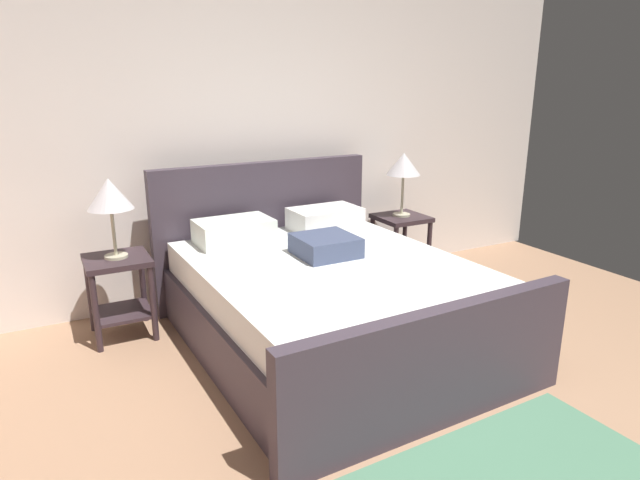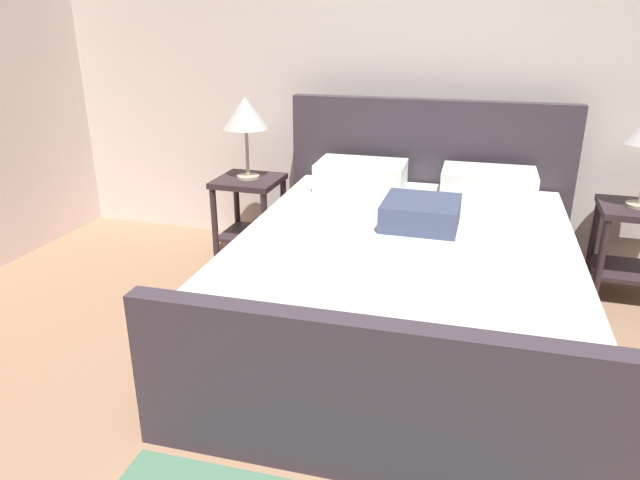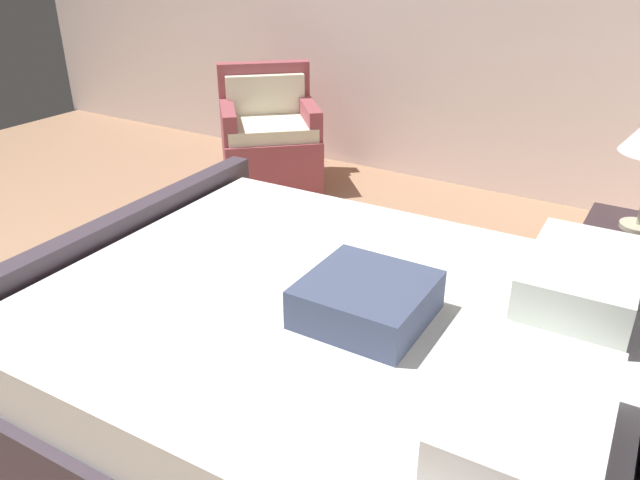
% 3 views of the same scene
% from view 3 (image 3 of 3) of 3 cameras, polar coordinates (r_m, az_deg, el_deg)
% --- Properties ---
extents(ground_plane, '(6.07, 6.38, 0.02)m').
position_cam_3_polar(ground_plane, '(3.66, -26.90, -6.11)').
color(ground_plane, '#9E7659').
extents(bed, '(1.96, 2.34, 1.17)m').
position_cam_3_polar(bed, '(2.33, 2.40, -11.57)').
color(bed, '#3B313B').
rests_on(bed, ground).
extents(nightstand_left, '(0.44, 0.44, 0.60)m').
position_cam_3_polar(nightstand_left, '(3.19, 26.60, -2.21)').
color(nightstand_left, '#312429').
rests_on(nightstand_left, ground).
extents(armchair, '(1.02, 1.02, 0.90)m').
position_cam_3_polar(armchair, '(4.91, -4.72, 9.20)').
color(armchair, '#98454E').
rests_on(armchair, ground).
extents(area_rug, '(1.75, 0.96, 0.01)m').
position_cam_3_polar(area_rug, '(3.53, -22.79, -6.18)').
color(area_rug, '#4A795C').
rests_on(area_rug, ground).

